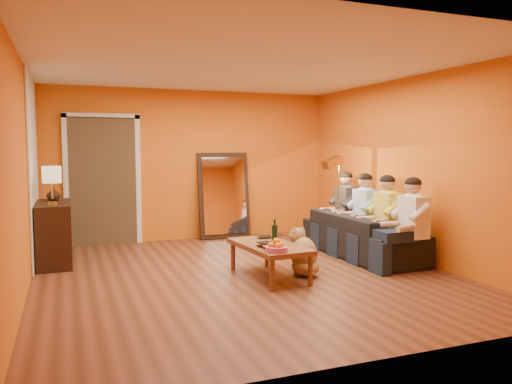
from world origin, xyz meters
name	(u,v)px	position (x,y,z in m)	size (l,w,h in m)	color
room_shell	(235,171)	(0.00, 0.37, 1.30)	(5.00, 5.50, 2.60)	brown
white_accent	(33,170)	(-2.48, 1.75, 1.30)	(0.02, 1.90, 2.58)	white
doorway_recess	(102,181)	(-1.50, 2.83, 1.05)	(1.06, 0.30, 2.10)	#3F2D19
door_jamb_left	(66,182)	(-2.07, 2.71, 1.05)	(0.08, 0.06, 2.20)	white
door_jamb_right	(138,181)	(-0.93, 2.71, 1.05)	(0.08, 0.06, 2.20)	white
door_header	(101,116)	(-1.50, 2.71, 2.12)	(1.22, 0.06, 0.08)	white
mirror_frame	(224,195)	(0.55, 2.63, 0.76)	(0.92, 0.06, 1.52)	black
mirror_glass	(225,196)	(0.55, 2.59, 0.76)	(0.78, 0.02, 1.36)	white
sideboard	(54,233)	(-2.24, 1.55, 0.42)	(0.44, 1.18, 0.85)	black
table_lamp	(52,186)	(-2.24, 1.25, 1.10)	(0.24, 0.24, 0.51)	beige
sofa	(362,235)	(2.00, 0.44, 0.32)	(0.86, 2.19, 0.64)	black
coffee_table	(269,261)	(0.25, -0.22, 0.21)	(0.62, 1.22, 0.42)	brown
floor_lamp	(339,205)	(1.87, 0.88, 0.72)	(0.30, 0.24, 1.44)	gold
dog	(304,251)	(0.71, -0.25, 0.31)	(0.33, 0.52, 0.61)	#A38349
person_far_left	(413,224)	(2.13, -0.56, 0.61)	(0.70, 0.44, 1.22)	silver
person_mid_left	(388,219)	(2.13, -0.01, 0.61)	(0.70, 0.44, 1.22)	#D7CB47
person_mid_right	(366,214)	(2.13, 0.54, 0.61)	(0.70, 0.44, 1.22)	#94B8E5
person_far_right	(346,210)	(2.13, 1.09, 0.61)	(0.70, 0.44, 1.22)	#36363B
fruit_bowl	(276,245)	(0.15, -0.67, 0.50)	(0.26, 0.26, 0.16)	#CF4996
wine_bottle	(275,232)	(0.30, -0.27, 0.58)	(0.07, 0.07, 0.31)	black
tumbler	(274,238)	(0.37, -0.10, 0.47)	(0.10, 0.10, 0.09)	#B27F3F
laptop	(272,237)	(0.43, 0.13, 0.43)	(0.36, 0.23, 0.03)	black
book_lower	(262,247)	(0.07, -0.42, 0.43)	(0.17, 0.23, 0.02)	black
book_mid	(262,245)	(0.08, -0.41, 0.45)	(0.20, 0.28, 0.02)	red
book_upper	(262,244)	(0.07, -0.43, 0.47)	(0.15, 0.20, 0.02)	black
vase	(53,194)	(-2.24, 1.80, 0.95)	(0.19, 0.19, 0.20)	black
flowers	(53,174)	(-2.24, 1.80, 1.23)	(0.17, 0.17, 0.51)	red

